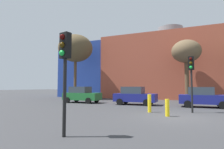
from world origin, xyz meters
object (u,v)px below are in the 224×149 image
parked_car_2 (203,97)px  bare_tree_0 (76,49)px  traffic_light_near_left (65,59)px  parked_car_1 (135,96)px  parked_car_0 (82,95)px  bollard_yellow_0 (149,103)px  bollard_yellow_1 (167,108)px  bare_tree_1 (186,52)px  traffic_light_island (191,71)px

parked_car_2 → bare_tree_0: bare_tree_0 is taller
parked_car_2 → traffic_light_near_left: bearing=-111.6°
parked_car_1 → traffic_light_near_left: bearing=-85.1°
parked_car_0 → bollard_yellow_0: bearing=-30.1°
traffic_light_near_left → bollard_yellow_1: (2.67, 6.00, -2.13)m
parked_car_0 → parked_car_2: size_ratio=1.03×
traffic_light_near_left → bollard_yellow_1: 6.90m
bare_tree_1 → parked_car_1: bearing=-127.6°
parked_car_0 → bollard_yellow_1: parked_car_0 is taller
parked_car_1 → bollard_yellow_1: 7.22m
parked_car_1 → parked_car_2: (5.88, 0.00, -0.02)m
traffic_light_island → bare_tree_0: bearing=-114.5°
parked_car_0 → bare_tree_1: 12.92m
bare_tree_1 → bollard_yellow_0: bearing=-101.2°
bollard_yellow_0 → bollard_yellow_1: 1.89m
bare_tree_1 → bollard_yellow_1: 13.16m
bollard_yellow_0 → bare_tree_0: bearing=142.0°
bollard_yellow_1 → bollard_yellow_0: bearing=133.9°
bare_tree_0 → bollard_yellow_1: (13.88, -11.20, -6.67)m
parked_car_1 → bare_tree_1: bearing=52.4°
bollard_yellow_0 → bollard_yellow_1: size_ratio=1.21×
traffic_light_near_left → bare_tree_1: 18.64m
bollard_yellow_0 → traffic_light_island: bearing=17.7°
bare_tree_0 → bare_tree_1: bare_tree_0 is taller
traffic_light_island → traffic_light_near_left: bearing=-19.8°
bare_tree_1 → bollard_yellow_1: (-0.80, -12.06, -5.22)m
traffic_light_island → bollard_yellow_0: bearing=-66.2°
traffic_light_near_left → bollard_yellow_0: size_ratio=2.99×
bollard_yellow_0 → traffic_light_near_left: bearing=-100.5°
bare_tree_0 → bollard_yellow_1: size_ratio=9.30×
parked_car_0 → bollard_yellow_1: (9.63, -6.18, -0.36)m
parked_car_2 → bollard_yellow_0: bearing=-125.7°
parked_car_0 → bare_tree_0: 9.11m
bare_tree_0 → bollard_yellow_0: size_ratio=7.69×
traffic_light_near_left → bare_tree_0: bare_tree_0 is taller
parked_car_2 → bollard_yellow_1: (-2.16, -6.18, -0.34)m
parked_car_0 → traffic_light_island: traffic_light_island is taller
parked_car_2 → bare_tree_1: 7.76m
parked_car_2 → traffic_light_island: 4.49m
traffic_light_island → bollard_yellow_0: size_ratio=3.11×
bollard_yellow_1 → bare_tree_0: bearing=141.1°
traffic_light_island → parked_car_1: bearing=-122.1°
traffic_light_near_left → traffic_light_island: traffic_light_island is taller
parked_car_0 → traffic_light_near_left: traffic_light_near_left is taller
parked_car_2 → traffic_light_near_left: 13.22m
bare_tree_1 → parked_car_2: bearing=-77.0°
traffic_light_island → bollard_yellow_1: traffic_light_island is taller
traffic_light_island → bare_tree_1: bare_tree_1 is taller
traffic_light_near_left → bollard_yellow_0: bearing=-178.5°
traffic_light_island → bare_tree_1: (-0.51, 9.86, 2.99)m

